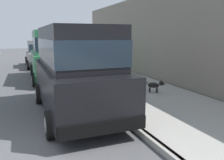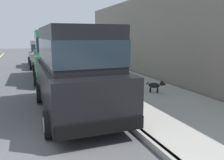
{
  "view_description": "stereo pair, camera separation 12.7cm",
  "coord_description": "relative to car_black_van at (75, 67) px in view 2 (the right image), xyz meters",
  "views": [
    {
      "loc": [
        0.69,
        -3.87,
        2.29
      ],
      "look_at": [
        3.44,
        3.04,
        0.85
      ],
      "focal_mm": 37.26,
      "sensor_mm": 36.0,
      "label": 1
    },
    {
      "loc": [
        0.81,
        -3.91,
        2.29
      ],
      "look_at": [
        3.44,
        3.04,
        0.85
      ],
      "focal_mm": 37.26,
      "sensor_mm": 36.0,
      "label": 2
    }
  ],
  "objects": [
    {
      "name": "car_green_van",
      "position": [
        0.06,
        5.75,
        0.0
      ],
      "size": [
        2.22,
        4.94,
        2.52
      ],
      "color": "#23663D",
      "rests_on": "ground"
    },
    {
      "name": "building_facade",
      "position": [
        4.93,
        3.6,
        0.77
      ],
      "size": [
        0.5,
        20.0,
        4.33
      ],
      "primitive_type": "cube",
      "color": "slate",
      "rests_on": "ground"
    },
    {
      "name": "curb",
      "position": [
        1.03,
        -2.69,
        -1.32
      ],
      "size": [
        0.16,
        64.0,
        0.14
      ],
      "primitive_type": "cube",
      "color": "gray",
      "rests_on": "ground"
    },
    {
      "name": "sidewalk",
      "position": [
        2.83,
        -2.69,
        -1.32
      ],
      "size": [
        3.6,
        64.0,
        0.14
      ],
      "primitive_type": "cube",
      "color": "#99968E",
      "rests_on": "ground"
    },
    {
      "name": "dog_black",
      "position": [
        3.23,
        0.83,
        -0.97
      ],
      "size": [
        0.6,
        0.54,
        0.49
      ],
      "color": "black",
      "rests_on": "sidewalk"
    },
    {
      "name": "car_grey_sedan",
      "position": [
        -0.07,
        11.22,
        -0.41
      ],
      "size": [
        2.07,
        4.62,
        1.92
      ],
      "color": "slate",
      "rests_on": "ground"
    },
    {
      "name": "car_black_van",
      "position": [
        0.0,
        0.0,
        0.0
      ],
      "size": [
        2.15,
        4.9,
        2.52
      ],
      "color": "black",
      "rests_on": "ground"
    }
  ]
}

